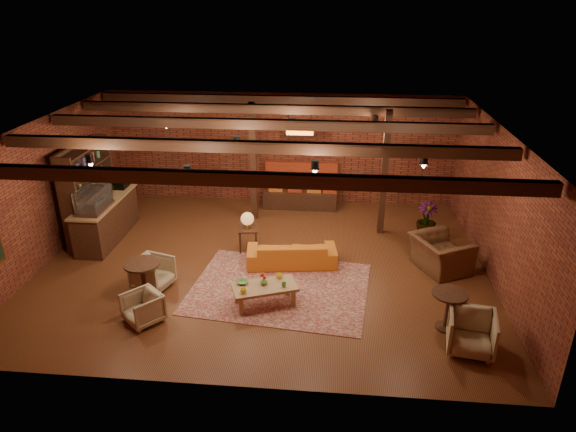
# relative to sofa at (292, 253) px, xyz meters

# --- Properties ---
(floor) EXTENTS (10.00, 10.00, 0.00)m
(floor) POSITION_rel_sofa_xyz_m (-0.65, -0.06, -0.30)
(floor) COLOR #3E210F
(floor) RESTS_ON ground
(ceiling) EXTENTS (10.00, 8.00, 0.02)m
(ceiling) POSITION_rel_sofa_xyz_m (-0.65, -0.06, 2.90)
(ceiling) COLOR black
(ceiling) RESTS_ON wall_back
(wall_back) EXTENTS (10.00, 0.02, 3.20)m
(wall_back) POSITION_rel_sofa_xyz_m (-0.65, 3.94, 1.30)
(wall_back) COLOR maroon
(wall_back) RESTS_ON ground
(wall_front) EXTENTS (10.00, 0.02, 3.20)m
(wall_front) POSITION_rel_sofa_xyz_m (-0.65, -4.06, 1.30)
(wall_front) COLOR maroon
(wall_front) RESTS_ON ground
(wall_left) EXTENTS (0.02, 8.00, 3.20)m
(wall_left) POSITION_rel_sofa_xyz_m (-5.65, -0.06, 1.30)
(wall_left) COLOR maroon
(wall_left) RESTS_ON ground
(wall_right) EXTENTS (0.02, 8.00, 3.20)m
(wall_right) POSITION_rel_sofa_xyz_m (4.35, -0.06, 1.30)
(wall_right) COLOR maroon
(wall_right) RESTS_ON ground
(ceiling_beams) EXTENTS (9.80, 6.40, 0.22)m
(ceiling_beams) POSITION_rel_sofa_xyz_m (-0.65, -0.06, 2.78)
(ceiling_beams) COLOR black
(ceiling_beams) RESTS_ON ceiling
(ceiling_pipe) EXTENTS (9.60, 0.12, 0.12)m
(ceiling_pipe) POSITION_rel_sofa_xyz_m (-0.65, 1.54, 2.55)
(ceiling_pipe) COLOR black
(ceiling_pipe) RESTS_ON ceiling
(post_left) EXTENTS (0.16, 0.16, 3.20)m
(post_left) POSITION_rel_sofa_xyz_m (-1.25, 2.54, 1.30)
(post_left) COLOR black
(post_left) RESTS_ON ground
(post_right) EXTENTS (0.16, 0.16, 3.20)m
(post_right) POSITION_rel_sofa_xyz_m (2.15, 1.94, 1.30)
(post_right) COLOR black
(post_right) RESTS_ON ground
(service_counter) EXTENTS (0.80, 2.50, 1.60)m
(service_counter) POSITION_rel_sofa_xyz_m (-4.75, 0.94, 0.50)
(service_counter) COLOR black
(service_counter) RESTS_ON ground
(plant_counter) EXTENTS (0.35, 0.39, 0.30)m
(plant_counter) POSITION_rel_sofa_xyz_m (-4.65, 1.14, 0.92)
(plant_counter) COLOR #337F33
(plant_counter) RESTS_ON service_counter
(shelving_hutch) EXTENTS (0.52, 2.00, 2.40)m
(shelving_hutch) POSITION_rel_sofa_xyz_m (-5.15, 1.04, 0.90)
(shelving_hutch) COLOR black
(shelving_hutch) RESTS_ON ground
(banquette) EXTENTS (2.10, 0.70, 1.00)m
(banquette) POSITION_rel_sofa_xyz_m (-0.05, 3.49, 0.20)
(banquette) COLOR #A1341A
(banquette) RESTS_ON ground
(service_sign) EXTENTS (0.86, 0.06, 0.30)m
(service_sign) POSITION_rel_sofa_xyz_m (-0.05, 3.04, 2.05)
(service_sign) COLOR #E25516
(service_sign) RESTS_ON ceiling
(ceiling_spotlights) EXTENTS (6.40, 4.40, 0.28)m
(ceiling_spotlights) POSITION_rel_sofa_xyz_m (-0.65, -0.06, 2.56)
(ceiling_spotlights) COLOR black
(ceiling_spotlights) RESTS_ON ceiling
(rug) EXTENTS (3.95, 3.19, 0.01)m
(rug) POSITION_rel_sofa_xyz_m (-0.16, -1.06, -0.29)
(rug) COLOR maroon
(rug) RESTS_ON floor
(sofa) EXTENTS (2.11, 1.05, 0.59)m
(sofa) POSITION_rel_sofa_xyz_m (0.00, 0.00, 0.00)
(sofa) COLOR #CD691C
(sofa) RESTS_ON floor
(coffee_table) EXTENTS (1.41, 1.04, 0.69)m
(coffee_table) POSITION_rel_sofa_xyz_m (-0.41, -1.69, 0.09)
(coffee_table) COLOR #9F804A
(coffee_table) RESTS_ON floor
(side_table_lamp) EXTENTS (0.55, 0.55, 0.99)m
(side_table_lamp) POSITION_rel_sofa_xyz_m (-1.11, 0.62, 0.45)
(side_table_lamp) COLOR black
(side_table_lamp) RESTS_ON floor
(round_table_left) EXTENTS (0.73, 0.73, 0.76)m
(round_table_left) POSITION_rel_sofa_xyz_m (-2.90, -1.59, 0.22)
(round_table_left) COLOR black
(round_table_left) RESTS_ON floor
(armchair_a) EXTENTS (0.86, 0.89, 0.74)m
(armchair_a) POSITION_rel_sofa_xyz_m (-2.83, -1.26, 0.07)
(armchair_a) COLOR beige
(armchair_a) RESTS_ON floor
(armchair_b) EXTENTS (0.87, 0.87, 0.66)m
(armchair_b) POSITION_rel_sofa_xyz_m (-2.61, -2.48, 0.03)
(armchair_b) COLOR beige
(armchair_b) RESTS_ON floor
(armchair_right) EXTENTS (1.23, 1.42, 1.05)m
(armchair_right) POSITION_rel_sofa_xyz_m (3.33, 0.08, 0.23)
(armchair_right) COLOR brown
(armchair_right) RESTS_ON floor
(side_table_book) EXTENTS (0.51, 0.51, 0.54)m
(side_table_book) POSITION_rel_sofa_xyz_m (3.09, 0.71, 0.19)
(side_table_book) COLOR black
(side_table_book) RESTS_ON floor
(round_table_right) EXTENTS (0.65, 0.65, 0.76)m
(round_table_right) POSITION_rel_sofa_xyz_m (3.07, -2.16, 0.21)
(round_table_right) COLOR black
(round_table_right) RESTS_ON floor
(armchair_far) EXTENTS (0.90, 0.86, 0.80)m
(armchair_far) POSITION_rel_sofa_xyz_m (3.36, -2.78, 0.11)
(armchair_far) COLOR beige
(armchair_far) RESTS_ON floor
(plant_tall) EXTENTS (1.65, 1.65, 2.70)m
(plant_tall) POSITION_rel_sofa_xyz_m (3.29, 1.84, 1.05)
(plant_tall) COLOR #4C7F4C
(plant_tall) RESTS_ON floor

